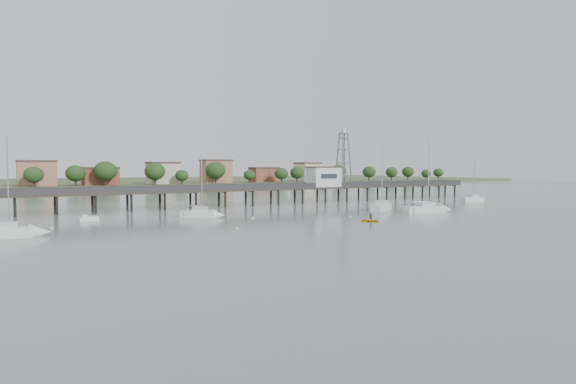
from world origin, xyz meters
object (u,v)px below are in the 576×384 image
Objects in this scene: white_tender at (88,219)px; yellow_dinghy at (371,222)px; sailboat_b at (206,214)px; sailboat_d at (433,209)px; pier at (236,190)px; lattice_tower at (343,160)px; sailboat_a at (18,232)px; sailboat_e at (476,199)px; sailboat_c at (383,207)px.

white_tender is 47.94m from yellow_dinghy.
yellow_dinghy is at bearing -7.77° from sailboat_b.
pier is at bearing 140.81° from sailboat_d.
lattice_tower is 1.11× the size of sailboat_a.
sailboat_e is 75.52m from sailboat_b.
sailboat_e is 57.95m from yellow_dinghy.
sailboat_c reaches higher than sailboat_b.
sailboat_d is 73.49m from sailboat_a.
yellow_dinghy is (6.02, -41.18, -3.79)m from pier.
sailboat_c is 23.90m from yellow_dinghy.
lattice_tower is 36.23m from sailboat_e.
lattice_tower is at bearing 96.12° from sailboat_d.
pier reaches higher than white_tender.
white_tender is (-58.20, 8.83, -0.25)m from sailboat_c.
sailboat_b reaches higher than yellow_dinghy.
white_tender is (-19.18, 5.36, -0.26)m from sailboat_b.
sailboat_b is (-75.50, -1.47, 0.00)m from sailboat_e.
pier is 26.63m from sailboat_b.
pier is 11.49× the size of sailboat_e.
lattice_tower is at bearing 0.00° from pier.
sailboat_b is at bearing -155.60° from lattice_tower.
sailboat_b is (-43.57, 13.32, 0.02)m from sailboat_d.
lattice_tower reaches higher than yellow_dinghy.
sailboat_b is at bearing 143.48° from sailboat_c.
pier is 9.68× the size of lattice_tower.
lattice_tower reaches higher than sailboat_b.
pier reaches higher than yellow_dinghy.
sailboat_d is 45.56m from sailboat_b.
sailboat_e is (28.42, -19.89, -10.46)m from lattice_tower.
sailboat_d is (27.98, -34.68, -3.17)m from pier.
lattice_tower is 52.75m from sailboat_b.
yellow_dinghy is (-17.41, -16.35, -0.64)m from sailboat_c.
sailboat_e is 3.79× the size of white_tender.
lattice_tower is at bearing 23.96° from sailboat_a.
lattice_tower reaches higher than sailboat_c.
sailboat_b is at bearing 20.50° from sailboat_a.
yellow_dinghy reaches higher than white_tender.
sailboat_e is 4.49× the size of yellow_dinghy.
pier is at bearing 88.66° from sailboat_b.
pier is 12.34× the size of sailboat_b.
sailboat_a is 31.54m from sailboat_b.
sailboat_c is at bearing 7.24° from sailboat_a.
sailboat_a is at bearing -137.58° from white_tender.
sailboat_d reaches higher than sailboat_a.
sailboat_b is 3.53× the size of white_tender.
sailboat_e is 0.94× the size of sailboat_a.
sailboat_d is at bearing -96.66° from sailboat_c.
lattice_tower is 83.80m from sailboat_a.
pier is 44.68m from sailboat_d.
pier is 9.43× the size of sailboat_d.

